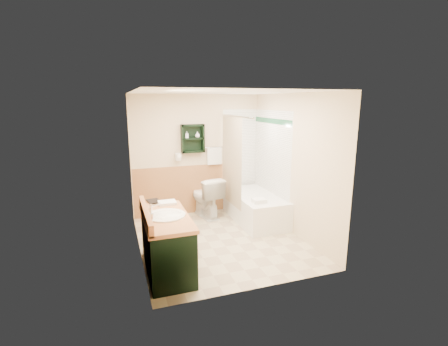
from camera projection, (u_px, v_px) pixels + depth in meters
floor at (221, 240)px, 5.40m from camera, size 3.00×3.00×0.00m
back_wall at (197, 155)px, 6.54m from camera, size 2.60×0.04×2.40m
left_wall at (135, 176)px, 4.72m from camera, size 0.04×3.00×2.40m
right_wall at (293, 165)px, 5.56m from camera, size 0.04×3.00×2.40m
ceiling at (220, 91)px, 4.87m from camera, size 2.60×3.00×0.04m
wainscot_left at (140, 221)px, 4.88m from camera, size 2.98×2.98×1.00m
wainscot_back at (198, 189)px, 6.66m from camera, size 2.58×2.58×1.00m
mirror_frame at (140, 162)px, 4.16m from camera, size 1.30×1.30×1.00m
mirror_glass at (141, 162)px, 4.17m from camera, size 1.20×1.20×0.90m
tile_right at (271, 165)px, 6.27m from camera, size 1.50×1.50×2.10m
tile_back at (244, 160)px, 6.86m from camera, size 0.95×0.95×2.10m
tile_accent at (272, 121)px, 6.08m from camera, size 1.50×1.50×0.10m
wall_shelf at (193, 138)px, 6.33m from camera, size 0.45×0.15×0.55m
hair_dryer at (178, 157)px, 6.33m from camera, size 0.10×0.24×0.18m
towel_bar at (214, 147)px, 6.56m from camera, size 0.40×0.06×0.40m
curtain_rod at (235, 116)px, 5.83m from camera, size 0.03×1.60×0.03m
shower_curtain at (231, 161)px, 6.17m from camera, size 1.05×1.05×1.70m
vanity at (167, 244)px, 4.35m from camera, size 0.59×1.25×0.79m
bathtub at (256, 208)px, 6.22m from camera, size 0.78×1.50×0.52m
toilet at (206, 197)px, 6.43m from camera, size 0.62×0.90×0.80m
counter_towel at (167, 203)px, 4.75m from camera, size 0.25×0.20×0.04m
vanity_book at (147, 195)px, 4.78m from camera, size 0.18×0.05×0.24m
tub_towel at (259, 201)px, 5.68m from camera, size 0.23×0.19×0.07m
soap_bottle_a at (187, 136)px, 6.28m from camera, size 0.07×0.13×0.06m
soap_bottle_b at (197, 135)px, 6.34m from camera, size 0.13×0.14×0.09m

